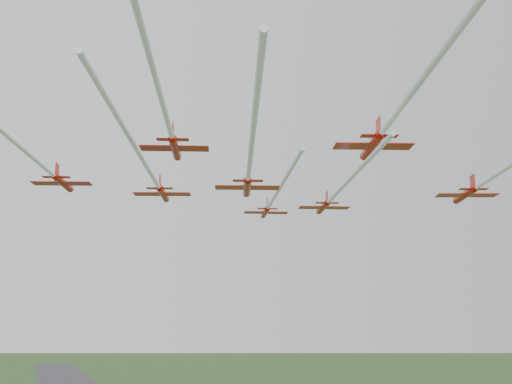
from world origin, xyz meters
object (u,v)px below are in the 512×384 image
object	(u,v)px
jet_row3_left	(38,162)
jet_row4_left	(161,96)
jet_lead	(272,200)
jet_row4_right	(398,110)
jet_row2_right	(335,194)
jet_row2_left	(150,171)
jet_row3_mid	(250,164)

from	to	relation	value
jet_row3_left	jet_row4_left	xyz separation A→B (m)	(10.51, -22.89, 1.53)
jet_row3_left	jet_lead	bearing A→B (deg)	45.18
jet_row4_right	jet_row3_left	bearing A→B (deg)	163.51
jet_lead	jet_row2_right	bearing A→B (deg)	-60.56
jet_lead	jet_row3_left	distance (m)	42.77
jet_row3_left	jet_row4_right	distance (m)	42.80
jet_row2_right	jet_row4_left	bearing A→B (deg)	-123.86
jet_row2_right	jet_row3_left	distance (m)	42.28
jet_row2_left	jet_row3_mid	distance (m)	19.25
jet_row2_left	jet_row4_right	xyz separation A→B (m)	(20.47, -32.82, 0.55)
jet_row4_left	jet_row4_right	xyz separation A→B (m)	(25.00, -0.86, 1.18)
jet_row2_right	jet_row4_right	size ratio (longest dim) A/B	0.80
jet_lead	jet_row4_right	distance (m)	43.85
jet_row4_right	jet_row3_mid	bearing A→B (deg)	141.73
jet_row3_mid	jet_row4_left	world-z (taller)	jet_row4_left
jet_row3_mid	jet_row4_left	size ratio (longest dim) A/B	0.85
jet_row3_mid	jet_row4_left	distance (m)	20.75
jet_lead	jet_row4_left	bearing A→B (deg)	-108.54
jet_row3_left	jet_row4_right	world-z (taller)	jet_row4_right
jet_row2_left	jet_row2_right	world-z (taller)	jet_row2_left
jet_lead	jet_row2_right	world-z (taller)	jet_lead
jet_row2_right	jet_row4_left	xyz separation A→B (m)	(-31.50, -27.67, 1.74)
jet_lead	jet_row4_right	bearing A→B (deg)	-79.07
jet_row2_right	jet_row3_left	world-z (taller)	jet_row3_left
jet_lead	jet_row4_left	xyz separation A→B (m)	(-27.26, -42.91, -0.00)
jet_lead	jet_row4_right	size ratio (longest dim) A/B	0.85
jet_row3_mid	jet_row4_right	distance (m)	19.81
jet_row3_mid	jet_row4_left	bearing A→B (deg)	-115.25
jet_lead	jet_row3_left	bearing A→B (deg)	-138.18
jet_row2_right	jet_row4_right	distance (m)	29.40
jet_row2_right	jet_lead	bearing A→B (deg)	120.40
jet_row2_left	jet_row4_left	distance (m)	32.29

